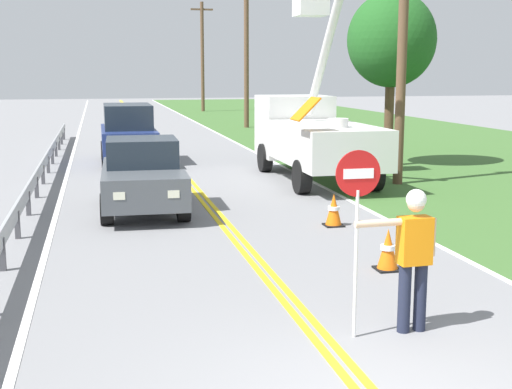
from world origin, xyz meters
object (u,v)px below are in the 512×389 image
at_px(oncoming_sedan_nearest, 143,176).
at_px(traffic_cone_mid, 334,210).
at_px(oncoming_suv_second, 128,134).
at_px(traffic_cone_lead, 388,250).
at_px(utility_bucket_truck, 311,132).
at_px(flagger_worker, 413,251).
at_px(utility_pole_near, 402,46).
at_px(roadside_tree_verge, 392,41).
at_px(stop_sign_paddle, 357,202).
at_px(utility_pole_mid, 246,50).
at_px(utility_pole_far, 202,55).

xyz_separation_m(oncoming_sedan_nearest, traffic_cone_mid, (3.84, -2.51, -0.50)).
xyz_separation_m(oncoming_suv_second, traffic_cone_lead, (3.56, -14.67, -0.72)).
xyz_separation_m(utility_bucket_truck, oncoming_suv_second, (-5.28, 4.85, -0.36)).
bearing_deg(flagger_worker, oncoming_sedan_nearest, 108.17).
bearing_deg(utility_pole_near, traffic_cone_mid, -126.80).
bearing_deg(oncoming_suv_second, traffic_cone_mid, -71.51).
relative_size(utility_bucket_truck, oncoming_suv_second, 1.48).
bearing_deg(roadside_tree_verge, stop_sign_paddle, -114.86).
xyz_separation_m(utility_pole_near, utility_pole_mid, (0.00, 21.14, 0.53)).
distance_m(flagger_worker, stop_sign_paddle, 1.02).
distance_m(oncoming_suv_second, roadside_tree_verge, 9.71).
relative_size(stop_sign_paddle, traffic_cone_mid, 3.33).
bearing_deg(traffic_cone_mid, roadside_tree_verge, 60.09).
height_order(oncoming_suv_second, roadside_tree_verge, roadside_tree_verge).
xyz_separation_m(stop_sign_paddle, traffic_cone_lead, (1.60, 2.66, -1.37)).
bearing_deg(flagger_worker, traffic_cone_lead, 72.54).
xyz_separation_m(flagger_worker, oncoming_suv_second, (-2.73, 17.30, 0.01)).
xyz_separation_m(flagger_worker, utility_bucket_truck, (2.55, 12.45, 0.37)).
bearing_deg(utility_pole_mid, utility_bucket_truck, -96.33).
distance_m(utility_bucket_truck, utility_pole_near, 3.67).
height_order(oncoming_suv_second, traffic_cone_lead, oncoming_suv_second).
height_order(utility_pole_far, traffic_cone_mid, utility_pole_far).
xyz_separation_m(oncoming_suv_second, utility_pole_near, (7.45, -6.41, 2.88)).
distance_m(flagger_worker, oncoming_sedan_nearest, 8.95).
relative_size(utility_bucket_truck, traffic_cone_mid, 9.74).
bearing_deg(traffic_cone_lead, utility_bucket_truck, 80.05).
bearing_deg(roadside_tree_verge, utility_bucket_truck, -147.71).
bearing_deg(flagger_worker, utility_pole_far, 84.51).
height_order(utility_bucket_truck, traffic_cone_lead, utility_bucket_truck).
height_order(utility_bucket_truck, utility_pole_mid, utility_pole_mid).
relative_size(oncoming_sedan_nearest, utility_pole_mid, 0.48).
relative_size(oncoming_suv_second, utility_pole_far, 0.53).
xyz_separation_m(oncoming_suv_second, traffic_cone_mid, (3.78, -11.31, -0.72)).
bearing_deg(oncoming_suv_second, flagger_worker, -81.02).
xyz_separation_m(stop_sign_paddle, utility_pole_far, (5.49, 49.20, 2.84)).
distance_m(traffic_cone_lead, roadside_tree_verge, 13.68).
bearing_deg(stop_sign_paddle, traffic_cone_mid, 73.19).
bearing_deg(traffic_cone_mid, traffic_cone_lead, -93.80).
xyz_separation_m(utility_pole_mid, traffic_cone_lead, (-3.90, -29.40, -4.14)).
distance_m(stop_sign_paddle, oncoming_suv_second, 17.45).
bearing_deg(oncoming_suv_second, oncoming_sedan_nearest, -90.37).
xyz_separation_m(flagger_worker, utility_pole_mid, (4.72, 32.04, 3.43)).
distance_m(utility_pole_mid, traffic_cone_lead, 29.95).
relative_size(oncoming_sedan_nearest, traffic_cone_mid, 5.94).
xyz_separation_m(utility_bucket_truck, traffic_cone_mid, (-1.50, -6.46, -1.08)).
height_order(oncoming_sedan_nearest, traffic_cone_mid, oncoming_sedan_nearest).
xyz_separation_m(stop_sign_paddle, oncoming_suv_second, (-1.96, 17.33, -0.65)).
relative_size(utility_pole_near, roadside_tree_verge, 1.28).
height_order(utility_pole_near, traffic_cone_mid, utility_pole_near).
xyz_separation_m(oncoming_sedan_nearest, utility_pole_far, (7.51, 40.67, 3.72)).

